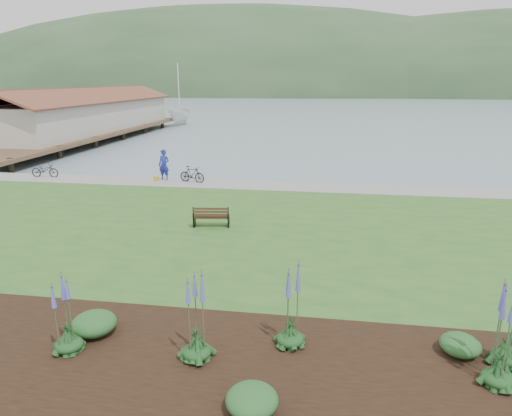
{
  "coord_description": "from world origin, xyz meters",
  "views": [
    {
      "loc": [
        4.99,
        -18.01,
        6.24
      ],
      "look_at": [
        2.32,
        -0.81,
        1.3
      ],
      "focal_mm": 32.0,
      "sensor_mm": 36.0,
      "label": 1
    }
  ],
  "objects": [
    {
      "name": "echium_5",
      "position": [
        8.9,
        -8.92,
        1.26
      ],
      "size": [
        0.62,
        0.62,
        1.94
      ],
      "color": "#163C19",
      "rests_on": "garden_bed"
    },
    {
      "name": "sailboat",
      "position": [
        -15.49,
        44.43,
        0.0
      ],
      "size": [
        10.1,
        10.28,
        26.62
      ],
      "primitive_type": "imported",
      "rotation": [
        0.0,
        0.0,
        -0.0
      ],
      "color": "silver",
      "rests_on": "ground"
    },
    {
      "name": "shoreline_path",
      "position": [
        0.0,
        6.9,
        0.42
      ],
      "size": [
        34.0,
        2.2,
        0.03
      ],
      "primitive_type": "cube",
      "color": "gray",
      "rests_on": "lawn"
    },
    {
      "name": "garden_bed",
      "position": [
        3.0,
        -9.8,
        0.42
      ],
      "size": [
        24.0,
        4.4,
        0.04
      ],
      "primitive_type": "cube",
      "color": "black",
      "rests_on": "lawn"
    },
    {
      "name": "person",
      "position": [
        -4.49,
        7.5,
        1.48
      ],
      "size": [
        0.86,
        0.65,
        2.16
      ],
      "primitive_type": "imported",
      "rotation": [
        0.0,
        0.0,
        -0.15
      ],
      "color": "navy",
      "rests_on": "lawn"
    },
    {
      "name": "shrub_2",
      "position": [
        8.05,
        -8.69,
        0.66
      ],
      "size": [
        0.87,
        0.87,
        0.44
      ],
      "primitive_type": "ellipsoid",
      "color": "#1E4C21",
      "rests_on": "garden_bed"
    },
    {
      "name": "echium_4",
      "position": [
        -0.44,
        -9.9,
        1.27
      ],
      "size": [
        0.62,
        0.62,
        2.19
      ],
      "color": "#163C19",
      "rests_on": "garden_bed"
    },
    {
      "name": "shrub_0",
      "position": [
        -0.24,
        -9.15,
        0.7
      ],
      "size": [
        1.05,
        1.05,
        0.52
      ],
      "primitive_type": "ellipsoid",
      "color": "#1E4C21",
      "rests_on": "garden_bed"
    },
    {
      "name": "pier_pavilion",
      "position": [
        -20.0,
        27.52,
        2.64
      ],
      "size": [
        8.0,
        36.0,
        5.4
      ],
      "color": "#4C3826",
      "rests_on": "ground"
    },
    {
      "name": "echium_2",
      "position": [
        8.49,
        -9.7,
        1.38
      ],
      "size": [
        0.62,
        0.62,
        2.29
      ],
      "color": "#163C19",
      "rests_on": "garden_bed"
    },
    {
      "name": "echium_1",
      "position": [
        4.36,
        -8.93,
        1.32
      ],
      "size": [
        0.62,
        0.62,
        2.3
      ],
      "color": "#163C19",
      "rests_on": "garden_bed"
    },
    {
      "name": "bicycle_a",
      "position": [
        -12.05,
        7.2,
        0.85
      ],
      "size": [
        0.66,
        1.75,
        0.91
      ],
      "primitive_type": "imported",
      "rotation": [
        0.0,
        0.0,
        1.6
      ],
      "color": "black",
      "rests_on": "lawn"
    },
    {
      "name": "lawn",
      "position": [
        0.0,
        -2.0,
        0.2
      ],
      "size": [
        34.0,
        20.0,
        0.4
      ],
      "primitive_type": "cube",
      "color": "#2C591F",
      "rests_on": "ground"
    },
    {
      "name": "bicycle_b",
      "position": [
        -2.7,
        7.2,
        0.88
      ],
      "size": [
        0.83,
        1.65,
        0.96
      ],
      "primitive_type": "imported",
      "rotation": [
        0.0,
        0.0,
        1.33
      ],
      "color": "black",
      "rests_on": "lawn"
    },
    {
      "name": "shrub_1",
      "position": [
        3.86,
        -11.17,
        0.68
      ],
      "size": [
        0.96,
        0.96,
        0.48
      ],
      "primitive_type": "ellipsoid",
      "color": "#1E4C21",
      "rests_on": "garden_bed"
    },
    {
      "name": "echium_0",
      "position": [
        2.42,
        -9.75,
        1.3
      ],
      "size": [
        0.62,
        0.62,
        2.26
      ],
      "color": "#163C19",
      "rests_on": "garden_bed"
    },
    {
      "name": "park_bench",
      "position": [
        0.47,
        -0.75,
        0.85
      ],
      "size": [
        1.52,
        0.79,
        0.9
      ],
      "rotation": [
        0.0,
        0.0,
        0.14
      ],
      "color": "#2F1E12",
      "rests_on": "lawn"
    },
    {
      "name": "far_hillside",
      "position": [
        20.0,
        170.0,
        0.0
      ],
      "size": [
        580.0,
        80.0,
        38.0
      ],
      "primitive_type": null,
      "color": "#2B4929",
      "rests_on": "ground"
    },
    {
      "name": "pannier",
      "position": [
        -4.91,
        7.2,
        0.54
      ],
      "size": [
        0.25,
        0.31,
        0.28
      ],
      "primitive_type": "cube",
      "rotation": [
        0.0,
        0.0,
        -0.34
      ],
      "color": "gold",
      "rests_on": "lawn"
    },
    {
      "name": "ground",
      "position": [
        0.0,
        0.0,
        0.0
      ],
      "size": [
        600.0,
        600.0,
        0.0
      ],
      "primitive_type": "plane",
      "color": "slate",
      "rests_on": "ground"
    }
  ]
}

